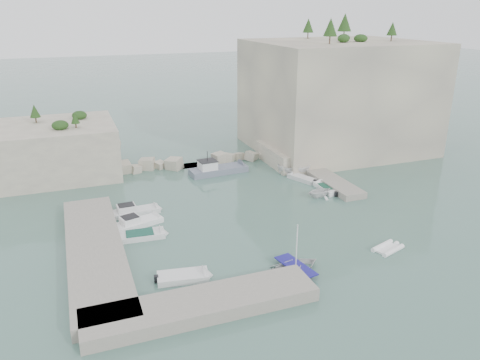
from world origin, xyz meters
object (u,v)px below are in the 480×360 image
object	(u,v)px
motorboat_e	(183,279)
motorboat_c	(140,238)
tender_east_c	(302,180)
motorboat_a	(134,214)
inflatable_dinghy	(387,250)
motorboat_b	(138,226)
work_boat	(219,173)
tender_east_d	(294,175)
tender_east_a	(319,197)
rowboat	(296,271)
tender_east_b	(326,190)

from	to	relation	value
motorboat_e	motorboat_c	bearing A→B (deg)	112.61
tender_east_c	motorboat_a	bearing A→B (deg)	75.15
inflatable_dinghy	motorboat_a	bearing A→B (deg)	123.23
motorboat_e	tender_east_c	xyz separation A→B (m)	(20.95, 18.26, 0.00)
motorboat_b	motorboat_a	bearing A→B (deg)	70.58
tender_east_c	work_boat	distance (m)	11.72
tender_east_d	tender_east_a	bearing A→B (deg)	-155.12
inflatable_dinghy	rowboat	bearing A→B (deg)	163.19
tender_east_c	tender_east_d	size ratio (longest dim) A/B	0.99
motorboat_e	motorboat_c	world-z (taller)	same
motorboat_e	tender_east_b	xyz separation A→B (m)	(22.15, 13.86, 0.00)
motorboat_b	tender_east_a	size ratio (longest dim) A/B	1.75
tender_east_c	tender_east_d	xyz separation A→B (m)	(-0.02, 2.45, 0.00)
tender_east_d	work_boat	xyz separation A→B (m)	(-9.59, 4.27, 0.00)
tender_east_a	work_boat	xyz separation A→B (m)	(-8.88, 12.65, 0.00)
inflatable_dinghy	motorboat_b	bearing A→B (deg)	128.90
motorboat_e	tender_east_b	bearing A→B (deg)	40.99
motorboat_c	rowboat	world-z (taller)	rowboat
inflatable_dinghy	work_boat	distance (m)	28.05
motorboat_b	inflatable_dinghy	size ratio (longest dim) A/B	1.78
motorboat_a	tender_east_b	bearing A→B (deg)	-6.44
tender_east_a	tender_east_c	size ratio (longest dim) A/B	0.73
rowboat	tender_east_d	size ratio (longest dim) A/B	1.04
motorboat_e	inflatable_dinghy	world-z (taller)	motorboat_e
motorboat_e	work_boat	size ratio (longest dim) A/B	0.53
tender_east_b	work_boat	xyz separation A→B (m)	(-10.80, 11.12, 0.00)
inflatable_dinghy	tender_east_c	bearing A→B (deg)	67.67
motorboat_c	inflatable_dinghy	xyz separation A→B (m)	(21.83, -10.85, 0.00)
tender_east_a	motorboat_e	bearing A→B (deg)	114.30
motorboat_e	motorboat_a	size ratio (longest dim) A/B	0.77
tender_east_a	motorboat_c	bearing A→B (deg)	91.31
motorboat_a	rowboat	world-z (taller)	motorboat_a
tender_east_d	work_boat	bearing A→B (deg)	95.70
motorboat_e	tender_east_a	bearing A→B (deg)	40.32
rowboat	tender_east_d	distance (m)	25.48
tender_east_b	tender_east_c	size ratio (longest dim) A/B	1.05
motorboat_c	tender_east_d	distance (m)	25.91
motorboat_c	work_boat	distance (m)	20.93
motorboat_b	tender_east_a	world-z (taller)	tender_east_a
inflatable_dinghy	work_boat	world-z (taller)	work_boat
motorboat_e	rowboat	xyz separation A→B (m)	(9.64, -2.13, 0.00)
rowboat	tender_east_c	distance (m)	23.31
motorboat_b	inflatable_dinghy	distance (m)	25.63
motorboat_a	motorboat_e	bearing A→B (deg)	-86.56
inflatable_dinghy	tender_east_c	size ratio (longest dim) A/B	0.72
rowboat	tender_east_b	distance (m)	20.30
inflatable_dinghy	motorboat_e	bearing A→B (deg)	156.13
rowboat	work_boat	size ratio (longest dim) A/B	0.53
rowboat	inflatable_dinghy	size ratio (longest dim) A/B	1.46
tender_east_b	tender_east_d	size ratio (longest dim) A/B	1.04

